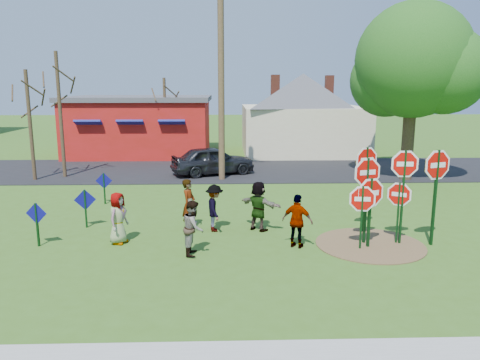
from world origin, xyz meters
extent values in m
plane|color=#3A5F1B|center=(0.00, 0.00, 0.00)|extent=(120.00, 120.00, 0.00)
cube|color=black|center=(0.00, 11.50, 0.02)|extent=(120.00, 7.50, 0.04)
cylinder|color=brown|center=(4.50, -1.00, 0.01)|extent=(3.20, 3.20, 0.03)
cube|color=#9F180F|center=(-5.50, 18.00, 1.80)|extent=(9.00, 7.00, 3.60)
cube|color=#4C4C51|center=(-5.50, 18.00, 3.75)|extent=(9.40, 7.40, 0.30)
cube|color=navy|center=(-8.00, 14.40, 2.40)|extent=(1.60, 0.78, 0.45)
cube|color=navy|center=(-5.50, 14.40, 2.40)|extent=(1.60, 0.78, 0.45)
cube|color=navy|center=(-3.00, 14.40, 2.40)|extent=(1.60, 0.78, 0.45)
cube|color=beige|center=(5.50, 18.00, 1.60)|extent=(8.00, 7.00, 3.20)
pyramid|color=#4C4C51|center=(5.50, 18.00, 5.40)|extent=(9.40, 9.40, 2.20)
cube|color=brown|center=(3.50, 17.00, 4.60)|extent=(0.55, 0.55, 1.40)
cube|color=brown|center=(7.50, 19.00, 4.60)|extent=(0.55, 0.55, 1.40)
cube|color=#0E3614|center=(4.10, -1.33, 0.93)|extent=(0.06, 0.08, 1.87)
cylinder|color=white|center=(4.10, -1.33, 1.50)|extent=(1.01, 0.17, 1.02)
cylinder|color=#BD0A05|center=(4.10, -1.33, 1.50)|extent=(0.87, 0.15, 0.88)
cube|color=white|center=(4.10, -1.33, 1.50)|extent=(0.45, 0.07, 0.13)
cube|color=#0E3614|center=(4.65, 0.26, 1.38)|extent=(0.08, 0.09, 2.76)
cylinder|color=white|center=(4.65, 0.26, 2.37)|extent=(1.02, 0.43, 1.09)
cylinder|color=#BD0A05|center=(4.65, 0.26, 2.37)|extent=(0.88, 0.37, 0.94)
cube|color=white|center=(4.65, 0.26, 2.37)|extent=(0.45, 0.19, 0.14)
cylinder|color=gold|center=(4.65, 0.26, 2.37)|extent=(1.02, 0.42, 1.09)
cube|color=#0E3614|center=(5.41, -0.92, 1.41)|extent=(0.06, 0.08, 2.82)
cylinder|color=white|center=(5.41, -0.92, 2.43)|extent=(1.09, 0.08, 1.09)
cylinder|color=#BD0A05|center=(5.41, -0.92, 2.43)|extent=(0.94, 0.07, 0.94)
cube|color=white|center=(5.41, -0.92, 2.43)|extent=(0.48, 0.03, 0.14)
cube|color=#0E3614|center=(6.32, -1.03, 1.42)|extent=(0.09, 0.10, 2.85)
cylinder|color=white|center=(6.32, -1.03, 2.41)|extent=(1.14, 0.40, 1.20)
cylinder|color=#BD0A05|center=(6.32, -1.03, 2.41)|extent=(0.99, 0.35, 1.03)
cube|color=white|center=(6.32, -1.03, 2.41)|extent=(0.50, 0.17, 0.15)
cylinder|color=gold|center=(6.32, -1.03, 2.41)|extent=(1.14, 0.39, 1.20)
cube|color=#0E3614|center=(4.37, -1.20, 1.03)|extent=(0.08, 0.09, 2.06)
cylinder|color=white|center=(4.37, -1.20, 1.63)|extent=(1.12, 0.40, 1.18)
cylinder|color=#BD0A05|center=(4.37, -1.20, 1.63)|extent=(0.97, 0.35, 1.02)
cube|color=white|center=(4.37, -1.20, 1.63)|extent=(0.49, 0.17, 0.15)
cube|color=#0E3614|center=(5.33, -0.87, 0.93)|extent=(0.08, 0.08, 1.86)
cylinder|color=white|center=(5.33, -0.87, 1.51)|extent=(0.83, 0.51, 0.96)
cylinder|color=#BD0A05|center=(5.33, -0.87, 1.51)|extent=(0.72, 0.45, 0.83)
cube|color=white|center=(5.33, -0.87, 1.51)|extent=(0.36, 0.22, 0.12)
cylinder|color=gold|center=(5.33, -0.87, 1.51)|extent=(0.82, 0.51, 0.96)
cube|color=#0E3614|center=(4.35, -0.84, 1.30)|extent=(0.08, 0.09, 2.60)
cylinder|color=white|center=(4.35, -0.84, 2.17)|extent=(1.13, 0.35, 1.17)
cylinder|color=#BD0A05|center=(4.35, -0.84, 2.17)|extent=(0.97, 0.30, 1.01)
cube|color=white|center=(4.35, -0.84, 2.17)|extent=(0.50, 0.15, 0.15)
cube|color=#0E3614|center=(-5.30, -0.79, 0.65)|extent=(0.06, 0.07, 1.30)
cube|color=#0D0B6B|center=(-5.30, -0.79, 1.00)|extent=(0.64, 0.13, 0.64)
cube|color=#0E3614|center=(-4.42, 1.03, 0.64)|extent=(0.06, 0.07, 1.28)
cube|color=#0D0B6B|center=(-4.42, 1.03, 0.95)|extent=(0.70, 0.13, 0.71)
cube|color=#0E3614|center=(-4.60, 4.17, 0.62)|extent=(0.05, 0.06, 1.25)
cube|color=#0D0B6B|center=(-4.60, 4.17, 0.94)|extent=(0.65, 0.03, 0.65)
imported|color=#394589|center=(-2.99, -0.59, 0.78)|extent=(0.72, 0.89, 1.56)
imported|color=#266B5D|center=(-0.99, 0.75, 0.84)|extent=(0.56, 0.70, 1.67)
imported|color=brown|center=(-0.68, -1.58, 0.77)|extent=(0.63, 0.78, 1.54)
imported|color=#36363B|center=(-0.14, 0.52, 0.77)|extent=(0.69, 1.05, 1.53)
imported|color=#4E335A|center=(2.30, -1.12, 0.79)|extent=(1.00, 0.78, 1.59)
imported|color=#1B532B|center=(1.28, 0.56, 0.81)|extent=(1.48, 1.32, 1.63)
imported|color=#2F3034|center=(-0.44, 10.15, 0.78)|extent=(4.66, 3.12, 1.47)
cylinder|color=#4C3823|center=(0.04, 8.82, 4.91)|extent=(0.31, 0.31, 9.83)
cylinder|color=#382819|center=(9.22, 8.59, 2.33)|extent=(0.59, 0.59, 4.65)
sphere|color=#174E14|center=(9.22, 8.59, 5.81)|extent=(5.50, 5.50, 5.50)
sphere|color=#174E14|center=(10.49, 7.96, 5.29)|extent=(4.02, 4.02, 4.02)
sphere|color=#174E14|center=(8.27, 9.44, 4.86)|extent=(3.59, 3.59, 3.59)
cylinder|color=#382819|center=(-9.26, 8.99, 2.69)|extent=(0.18, 0.18, 5.38)
cylinder|color=#382819|center=(-3.46, 14.87, 2.54)|extent=(0.18, 0.18, 5.07)
cylinder|color=#382819|center=(-8.02, 9.72, 3.14)|extent=(0.18, 0.18, 6.28)
camera|label=1|loc=(0.23, -14.08, 4.68)|focal=35.00mm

